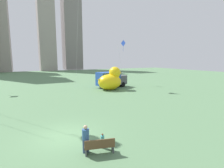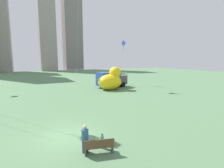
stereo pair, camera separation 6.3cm
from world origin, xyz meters
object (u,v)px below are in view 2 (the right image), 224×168
object	(u,v)px
park_bench	(99,146)
box_truck	(111,80)
person_adult	(85,137)
kite_blue	(123,45)
giant_inflatable_duck	(111,80)
person_child	(102,140)

from	to	relation	value
park_bench	box_truck	distance (m)	22.60
park_bench	box_truck	size ratio (longest dim) A/B	0.29
person_adult	box_truck	distance (m)	22.44
box_truck	kite_blue	distance (m)	8.51
giant_inflatable_duck	kite_blue	xyz separation A→B (m)	(5.50, 5.15, 6.47)
person_adult	person_child	xyz separation A→B (m)	(1.03, 0.01, -0.39)
person_adult	park_bench	bearing A→B (deg)	-40.29
park_bench	box_truck	world-z (taller)	box_truck
kite_blue	park_bench	bearing A→B (deg)	-123.55
giant_inflatable_duck	person_adult	bearing A→B (deg)	-120.87
person_child	giant_inflatable_duck	size ratio (longest dim) A/B	0.19
giant_inflatable_duck	box_truck	xyz separation A→B (m)	(1.19, 2.15, -0.23)
park_bench	kite_blue	xyz separation A→B (m)	(15.13, 22.82, 7.66)
park_bench	kite_blue	distance (m)	28.43
person_adult	giant_inflatable_duck	size ratio (longest dim) A/B	0.34
person_child	person_adult	bearing A→B (deg)	-179.64
person_child	giant_inflatable_duck	world-z (taller)	giant_inflatable_duck
person_child	kite_blue	xyz separation A→B (m)	(14.72, 22.29, 7.64)
park_bench	person_adult	xyz separation A→B (m)	(-0.62, 0.53, 0.41)
giant_inflatable_duck	box_truck	distance (m)	2.47
park_bench	giant_inflatable_duck	xyz separation A→B (m)	(9.63, 17.67, 1.19)
person_child	giant_inflatable_duck	distance (m)	19.49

